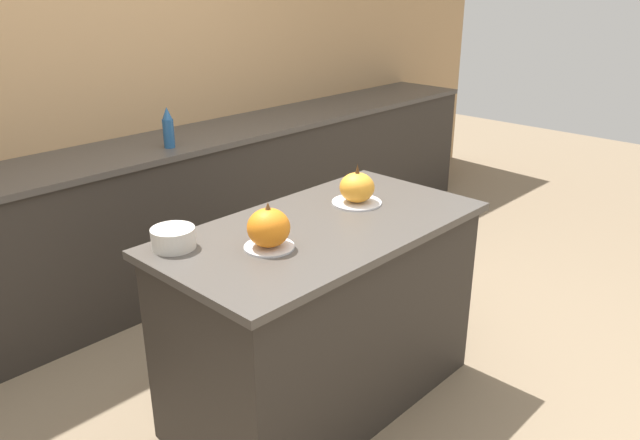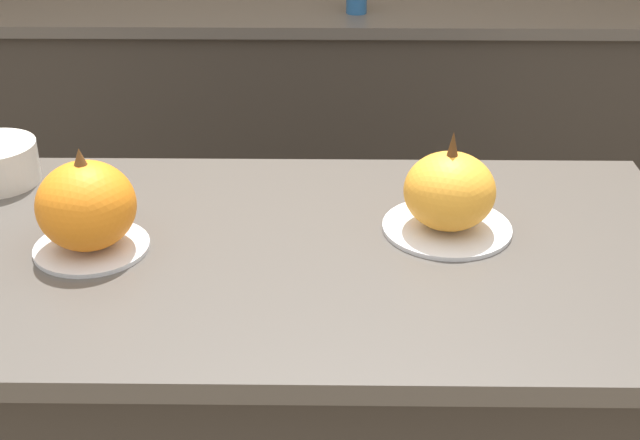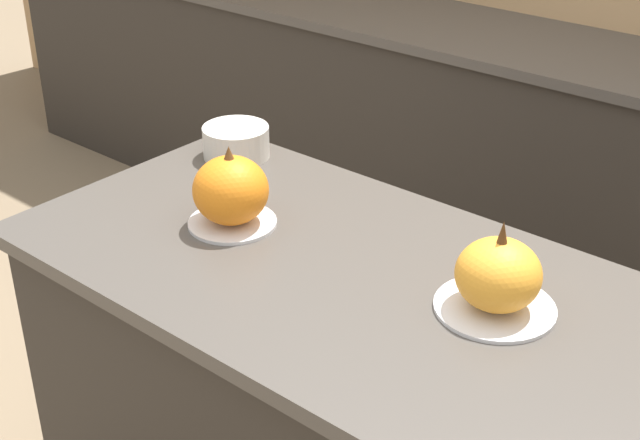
# 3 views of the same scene
# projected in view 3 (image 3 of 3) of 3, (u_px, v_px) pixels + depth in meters

# --- Properties ---
(kitchen_island) EXTENTS (1.45, 0.76, 0.89)m
(kitchen_island) POSITION_uv_depth(u_px,v_px,m) (344.00, 437.00, 2.01)
(kitchen_island) COLOR #2D2823
(kitchen_island) RESTS_ON ground_plane
(back_counter) EXTENTS (6.00, 0.60, 0.94)m
(back_counter) POSITION_uv_depth(u_px,v_px,m) (622.00, 198.00, 3.02)
(back_counter) COLOR #2D2823
(back_counter) RESTS_ON ground_plane
(pumpkin_cake_left) EXTENTS (0.20, 0.20, 0.19)m
(pumpkin_cake_left) POSITION_uv_depth(u_px,v_px,m) (231.00, 192.00, 1.94)
(pumpkin_cake_left) COLOR silver
(pumpkin_cake_left) RESTS_ON kitchen_island
(pumpkin_cake_right) EXTENTS (0.23, 0.23, 0.19)m
(pumpkin_cake_right) POSITION_uv_depth(u_px,v_px,m) (498.00, 278.00, 1.65)
(pumpkin_cake_right) COLOR silver
(pumpkin_cake_right) RESTS_ON kitchen_island
(mixing_bowl) EXTENTS (0.17, 0.17, 0.08)m
(mixing_bowl) POSITION_uv_depth(u_px,v_px,m) (236.00, 142.00, 2.28)
(mixing_bowl) COLOR beige
(mixing_bowl) RESTS_ON kitchen_island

